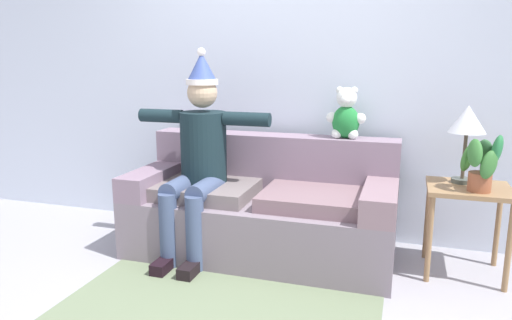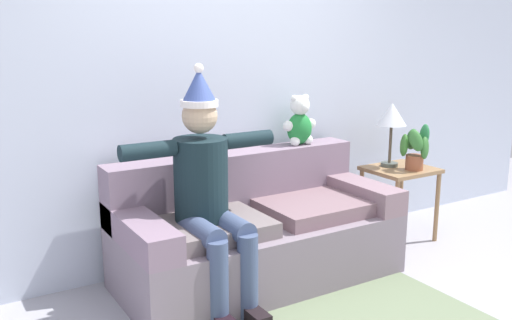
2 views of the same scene
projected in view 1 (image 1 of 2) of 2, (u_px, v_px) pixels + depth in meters
The scene contains 9 objects.
ground_plane at pixel (209, 319), 2.64m from camera, with size 10.00×10.00×0.00m, color #9C9BA3.
back_wall at pixel (282, 68), 3.81m from camera, with size 7.00×0.10×2.70m, color silver.
couch at pixel (263, 208), 3.54m from camera, with size 1.92×0.88×0.85m.
person_seated at pixel (198, 153), 3.43m from camera, with size 1.02×0.77×1.50m.
teddy_bear at pixel (346, 115), 3.48m from camera, with size 0.29×0.17×0.38m.
side_table at pixel (468, 202), 3.11m from camera, with size 0.52×0.46×0.61m.
table_lamp at pixel (467, 123), 3.10m from camera, with size 0.24×0.24×0.52m.
potted_plant at pixel (482, 164), 2.94m from camera, with size 0.28×0.26×0.37m.
area_rug at pixel (209, 319), 2.64m from camera, with size 1.84×1.19×0.01m, color #6B7B5B.
Camera 1 is at (0.98, -2.21, 1.42)m, focal length 33.25 mm.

